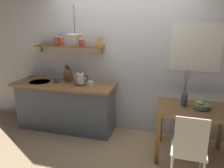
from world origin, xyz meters
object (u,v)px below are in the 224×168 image
Objects in this scene: knife_block at (68,75)px; electric_kettle at (81,79)px; dining_chair_near at (189,148)px; dining_table at (193,116)px; fruit_bowl at (201,106)px; coffee_mug_by_sink at (57,80)px; coffee_mug_spare at (91,84)px; pendant_lamp at (75,38)px; twig_vase at (184,99)px.

electric_kettle is at bearing -22.86° from knife_block.
dining_table is at bearing 84.21° from dining_chair_near.
fruit_bowl is at bearing -10.03° from knife_block.
coffee_mug_by_sink is at bearing 173.10° from fruit_bowl.
dining_chair_near is 1.86m from coffee_mug_spare.
coffee_mug_spare is (0.49, -0.17, -0.08)m from knife_block.
pendant_lamp is (-1.77, 0.85, 1.16)m from dining_chair_near.
dining_table is 4.27× the size of fruit_bowl.
dining_chair_near is 0.77m from fruit_bowl.
pendant_lamp is at bearing 176.44° from twig_vase.
pendant_lamp reaches higher than knife_block.
pendant_lamp is at bearing -161.64° from coffee_mug_spare.
fruit_bowl is 1.95m from electric_kettle.
coffee_mug_spare is at bearing 173.28° from twig_vase.
coffee_mug_by_sink reaches higher than dining_chair_near.
dining_table is 1.88m from electric_kettle.
fruit_bowl is 0.41× the size of pendant_lamp.
coffee_mug_by_sink is at bearing 174.56° from coffee_mug_spare.
dining_table is at bearing -7.55° from coffee_mug_by_sink.
coffee_mug_spare is at bearing 149.46° from dining_chair_near.
coffee_mug_spare reaches higher than dining_chair_near.
coffee_mug_spare reaches higher than coffee_mug_by_sink.
electric_kettle reaches higher than coffee_mug_by_sink.
dining_table is 7.47× the size of coffee_mug_spare.
twig_vase is 1.75× the size of knife_block.
knife_block reaches higher than fruit_bowl.
coffee_mug_spare is 0.79m from pendant_lamp.
twig_vase is at bearing -7.36° from electric_kettle.
knife_block is at bearing 169.15° from dining_table.
twig_vase is at bearing 94.84° from dining_chair_near.
electric_kettle is at bearing 171.19° from dining_table.
dining_table is 0.27m from twig_vase.
dining_table is at bearing -25.96° from twig_vase.
coffee_mug_spare is 0.24× the size of pendant_lamp.
dining_table is at bearing -8.81° from electric_kettle.
knife_block is at bearing 170.24° from twig_vase.
twig_vase is (-0.06, 0.75, 0.34)m from dining_chair_near.
dining_chair_near is 2.47m from coffee_mug_by_sink.
electric_kettle is at bearing -2.61° from coffee_mug_by_sink.
fruit_bowl is at bearing -6.90° from coffee_mug_by_sink.
coffee_mug_spare is (-1.73, 0.23, 0.12)m from fruit_bowl.
fruit_bowl is 1.99× the size of coffee_mug_by_sink.
knife_block reaches higher than coffee_mug_by_sink.
fruit_bowl is 0.43× the size of twig_vase.
electric_kettle is at bearing 172.64° from twig_vase.
fruit_bowl is at bearing -4.61° from pendant_lamp.
dining_table is at bearing -8.40° from coffee_mug_spare.
fruit_bowl is 1.75× the size of coffee_mug_spare.
pendant_lamp is at bearing -98.14° from electric_kettle.
pendant_lamp is at bearing 154.35° from dining_chair_near.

